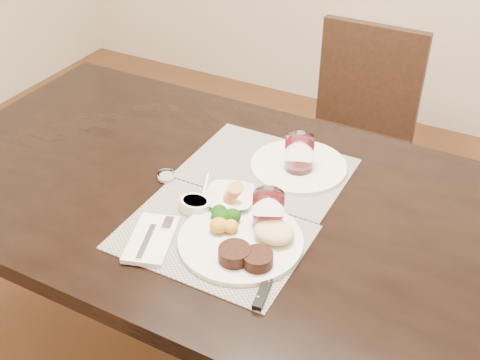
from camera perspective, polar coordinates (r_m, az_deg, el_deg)
The scene contains 13 objects.
dining_table at distance 1.68m, azimuth 1.22°, elevation -4.33°, with size 2.00×1.00×0.75m.
chair_far at distance 2.50m, azimuth 10.97°, elevation 4.94°, with size 0.42×0.42×0.90m.
placemat_near at distance 1.52m, azimuth -2.68°, elevation -5.44°, with size 0.46×0.34×0.00m, color gray.
placemat_far at distance 1.76m, azimuth 2.64°, elevation 1.13°, with size 0.46×0.34×0.00m, color gray.
dinner_plate at distance 1.48m, azimuth 0.50°, elevation -5.71°, with size 0.31×0.31×0.06m.
napkin_fork at distance 1.51m, azimuth -8.37°, elevation -5.55°, with size 0.15×0.21×0.02m.
steak_knife at distance 1.39m, azimuth 2.78°, elevation -9.75°, with size 0.04×0.26×0.01m.
cracker_bowl at distance 1.61m, azimuth -0.96°, elevation -1.76°, with size 0.17×0.17×0.06m.
sauce_ramekin at distance 1.59m, azimuth -4.26°, elevation -2.34°, with size 0.08×0.13×0.07m.
wine_glass_near at distance 1.51m, azimuth 2.68°, elevation -3.23°, with size 0.08×0.08×0.11m.
far_plate at distance 1.76m, azimuth 5.57°, elevation 1.33°, with size 0.28×0.28×0.01m, color silver.
wine_glass_far at distance 1.72m, azimuth 5.60°, elevation 2.19°, with size 0.08×0.08×0.11m.
salt_cellar at distance 1.72m, azimuth -7.01°, elevation 0.33°, with size 0.05×0.05×0.02m.
Camera 1 is at (0.58, -1.16, 1.74)m, focal length 45.00 mm.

